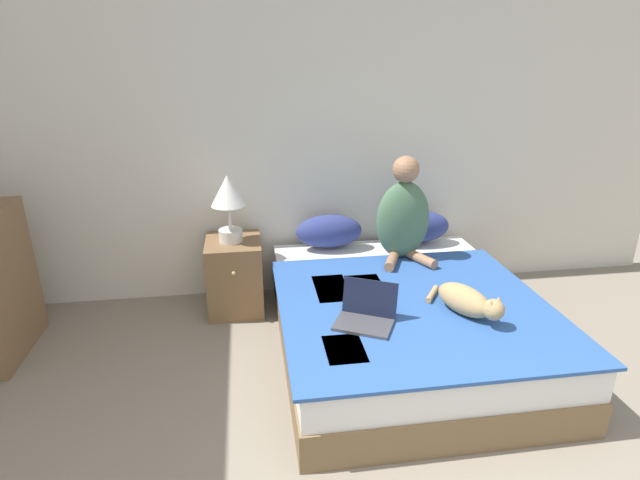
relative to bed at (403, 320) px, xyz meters
The scene contains 9 objects.
wall_back 1.53m from the bed, 109.25° to the left, with size 5.76×0.05×2.55m.
bed is the anchor object (origin of this frame).
pillow_near 0.96m from the bed, 113.24° to the left, with size 0.51×0.24×0.25m.
pillow_far 0.96m from the bed, 66.69° to the left, with size 0.51×0.24×0.25m.
person_sitting 0.77m from the bed, 75.48° to the left, with size 0.39×0.38×0.75m.
cat_tabby 0.53m from the bed, 53.58° to the right, with size 0.33×0.55×0.18m.
laptop_open 0.56m from the bed, 133.62° to the right, with size 0.39×0.37×0.22m.
nightstand 1.31m from the bed, 145.91° to the left, with size 0.40×0.48×0.55m.
table_lamp 1.47m from the bed, 146.65° to the left, with size 0.24×0.24×0.49m.
Camera 1 is at (-0.59, -0.52, 1.85)m, focal length 28.00 mm.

